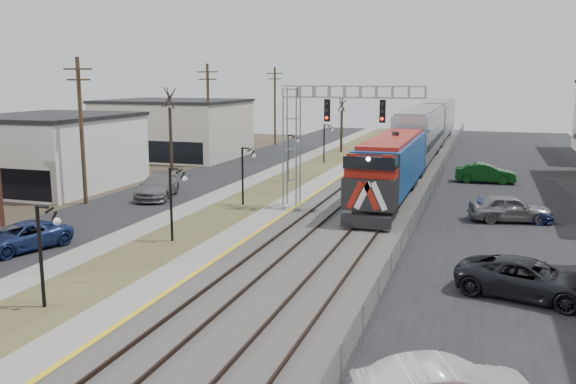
% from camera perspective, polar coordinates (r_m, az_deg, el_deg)
% --- Properties ---
extents(street_west, '(7.00, 120.00, 0.04)m').
position_cam_1_polar(street_west, '(51.28, -9.06, 0.84)').
color(street_west, black).
rests_on(street_west, ground).
extents(sidewalk, '(2.00, 120.00, 0.08)m').
position_cam_1_polar(sidewalk, '(49.42, -4.41, 0.60)').
color(sidewalk, gray).
rests_on(sidewalk, ground).
extents(grass_median, '(4.00, 120.00, 0.06)m').
position_cam_1_polar(grass_median, '(48.38, -1.12, 0.40)').
color(grass_median, '#4D502A').
rests_on(grass_median, ground).
extents(platform, '(2.00, 120.00, 0.24)m').
position_cam_1_polar(platform, '(47.48, 2.31, 0.31)').
color(platform, gray).
rests_on(platform, ground).
extents(ballast_bed, '(8.00, 120.00, 0.20)m').
position_cam_1_polar(ballast_bed, '(46.41, 8.26, -0.06)').
color(ballast_bed, '#595651').
rests_on(ballast_bed, ground).
extents(parking_lot, '(16.00, 120.00, 0.04)m').
position_cam_1_polar(parking_lot, '(46.03, 23.14, -1.00)').
color(parking_lot, black).
rests_on(parking_lot, ground).
extents(platform_edge, '(0.24, 120.00, 0.01)m').
position_cam_1_polar(platform_edge, '(47.23, 3.34, 0.40)').
color(platform_edge, gold).
rests_on(platform_edge, platform).
extents(track_near, '(1.58, 120.00, 0.15)m').
position_cam_1_polar(track_near, '(46.75, 5.85, 0.29)').
color(track_near, '#2D2119').
rests_on(track_near, ballast_bed).
extents(track_far, '(1.58, 120.00, 0.15)m').
position_cam_1_polar(track_far, '(46.16, 10.10, 0.05)').
color(track_far, '#2D2119').
rests_on(track_far, ballast_bed).
extents(train, '(3.00, 63.05, 5.33)m').
position_cam_1_polar(train, '(66.28, 12.68, 5.40)').
color(train, '#134D9F').
rests_on(train, ground).
extents(signal_gantry, '(9.00, 1.07, 8.15)m').
position_cam_1_polar(signal_gantry, '(39.49, 2.73, 6.22)').
color(signal_gantry, gray).
rests_on(signal_gantry, ground).
extents(lampposts, '(0.14, 62.14, 4.00)m').
position_cam_1_polar(lampposts, '(32.95, -10.65, -1.13)').
color(lampposts, black).
rests_on(lampposts, ground).
extents(utility_poles, '(0.28, 80.28, 10.00)m').
position_cam_1_polar(utility_poles, '(43.78, -18.75, 5.33)').
color(utility_poles, '#4C3823').
rests_on(utility_poles, ground).
extents(fence, '(0.04, 120.00, 1.60)m').
position_cam_1_polar(fence, '(45.79, 13.47, 0.51)').
color(fence, gray).
rests_on(fence, ground).
extents(bare_trees, '(12.30, 42.30, 5.95)m').
position_cam_1_polar(bare_trees, '(54.90, -8.38, 4.32)').
color(bare_trees, '#382D23').
rests_on(bare_trees, ground).
extents(car_lot_c, '(5.96, 3.85, 1.53)m').
position_cam_1_polar(car_lot_c, '(26.05, 21.56, -7.66)').
color(car_lot_c, black).
rests_on(car_lot_c, ground).
extents(car_lot_d, '(4.51, 1.92, 1.30)m').
position_cam_1_polar(car_lot_d, '(39.54, 20.49, -1.68)').
color(car_lot_d, navy).
rests_on(car_lot_d, ground).
extents(car_lot_e, '(5.14, 2.97, 1.64)m').
position_cam_1_polar(car_lot_e, '(39.20, 20.05, -1.49)').
color(car_lot_e, slate).
rests_on(car_lot_e, ground).
extents(car_lot_f, '(4.91, 1.85, 1.60)m').
position_cam_1_polar(car_lot_f, '(53.18, 17.98, 1.65)').
color(car_lot_f, '#0D4113').
rests_on(car_lot_f, ground).
extents(car_street_a, '(3.70, 5.39, 1.37)m').
position_cam_1_polar(car_street_a, '(33.58, -23.67, -3.94)').
color(car_street_a, navy).
rests_on(car_street_a, ground).
extents(car_street_b, '(3.69, 6.01, 1.63)m').
position_cam_1_polar(car_street_b, '(45.15, -12.12, 0.44)').
color(car_street_b, slate).
rests_on(car_street_b, ground).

